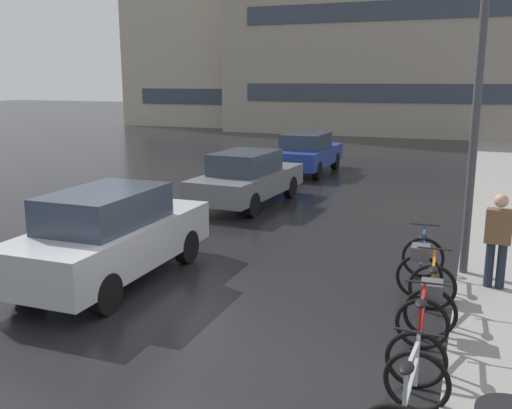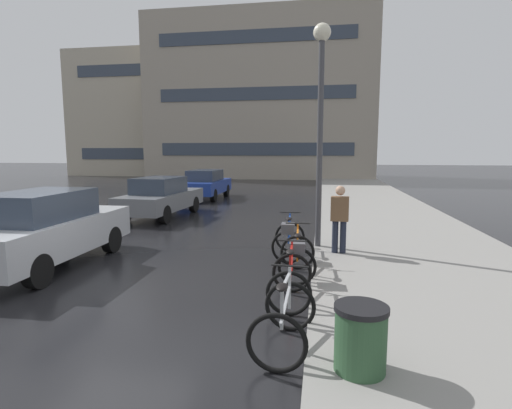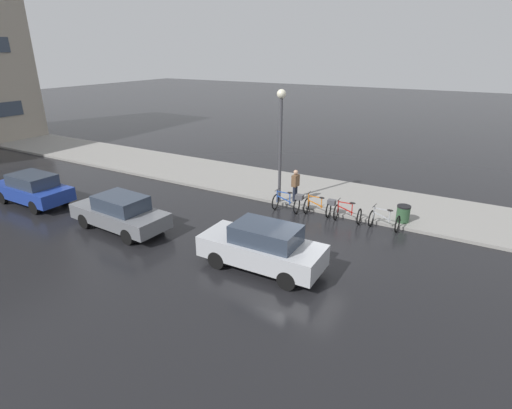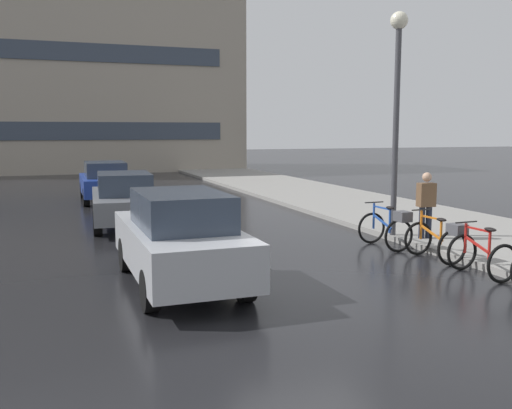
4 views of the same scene
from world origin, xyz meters
The scene contains 12 objects.
ground_plane centered at (0.00, 0.00, 0.00)m, with size 140.00×140.00×0.00m, color black.
bicycle_nearest centered at (3.32, -1.83, 0.40)m, with size 0.78×1.20×0.97m.
bicycle_second centered at (3.28, -0.27, 0.39)m, with size 0.74×1.11×0.96m.
bicycle_third centered at (3.31, 1.00, 0.48)m, with size 0.78×1.39×1.02m.
bicycle_farthest centered at (3.03, 2.44, 0.50)m, with size 0.79×1.41×1.01m.
car_silver centered at (-2.07, 0.99, 0.83)m, with size 1.75×4.29×1.64m.
car_grey centered at (-2.23, 7.65, 0.76)m, with size 1.96×4.48×1.51m.
car_blue centered at (-2.24, 13.65, 0.77)m, with size 1.78×4.21×1.51m.
pedestrian centered at (4.18, 2.66, 0.96)m, with size 0.42×0.28×1.70m.
streetlamp centered at (3.69, 3.28, 3.65)m, with size 0.41×0.41×5.43m.
building_facade_main centered at (-2.06, 32.37, 7.38)m, with size 20.72×8.50×14.77m.
building_facade_side centered at (-11.92, 35.09, 6.23)m, with size 19.85×9.22×12.45m.
Camera 1 is at (3.77, -7.00, 3.48)m, focal length 40.00 mm.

